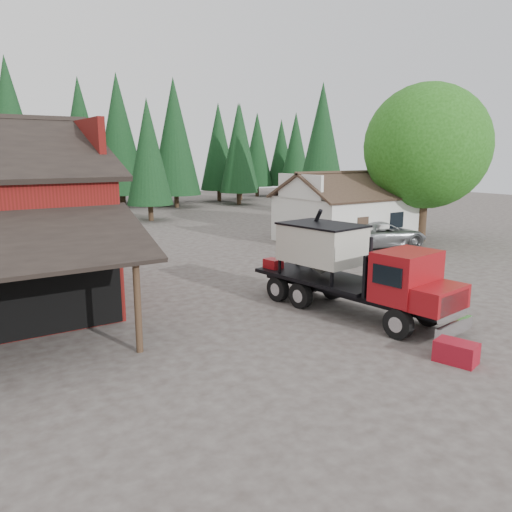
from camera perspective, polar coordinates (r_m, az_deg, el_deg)
ground at (r=16.39m, az=8.54°, el=-8.95°), size 120.00×120.00×0.00m
farmhouse at (r=33.98m, az=10.26°, el=4.54°), size 8.60×6.42×4.65m
deciduous_tree at (r=34.70m, az=18.95°, el=11.28°), size 8.00×8.00×10.20m
conifer_backdrop at (r=54.61m, az=-22.52°, el=4.68°), size 76.00×16.00×16.00m
near_pine_b at (r=44.44m, az=-12.21°, el=11.54°), size 3.96×3.96×10.40m
near_pine_c at (r=49.42m, az=7.55°, el=12.83°), size 4.84×4.84×12.40m
near_pine_d at (r=45.78m, az=-26.22°, el=12.51°), size 5.28×5.28×13.40m
feed_truck at (r=18.30m, az=10.75°, el=-1.28°), size 3.18×8.29×3.65m
silver_car at (r=32.09m, az=14.03°, el=2.44°), size 6.33×4.03×1.63m
equip_box at (r=15.19m, az=21.90°, el=-10.16°), size 0.97×1.25×0.60m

